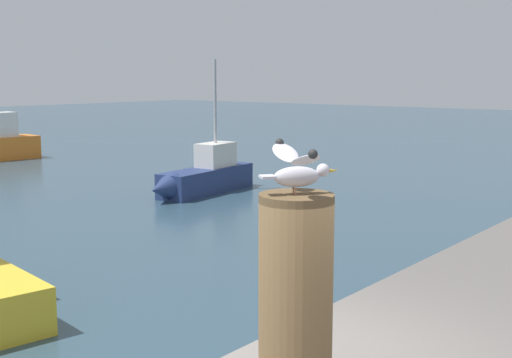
{
  "coord_description": "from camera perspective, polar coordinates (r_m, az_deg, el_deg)",
  "views": [
    {
      "loc": [
        -2.59,
        -2.44,
        3.1
      ],
      "look_at": [
        0.06,
        -0.32,
        2.59
      ],
      "focal_mm": 47.9,
      "sensor_mm": 36.0,
      "label": 1
    }
  ],
  "objects": [
    {
      "name": "mooring_post",
      "position": [
        3.41,
        3.33,
        -9.67
      ],
      "size": [
        0.37,
        0.37,
        1.01
      ],
      "primitive_type": "cylinder",
      "color": "brown",
      "rests_on": "harbor_quay"
    },
    {
      "name": "seagull",
      "position": [
        3.27,
        3.49,
        0.86
      ],
      "size": [
        0.43,
        0.51,
        0.25
      ],
      "color": "tan",
      "rests_on": "mooring_post"
    },
    {
      "name": "boat_navy",
      "position": [
        18.04,
        -4.58,
        0.18
      ],
      "size": [
        3.88,
        1.22,
        3.55
      ],
      "color": "navy",
      "rests_on": "ground_plane"
    }
  ]
}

